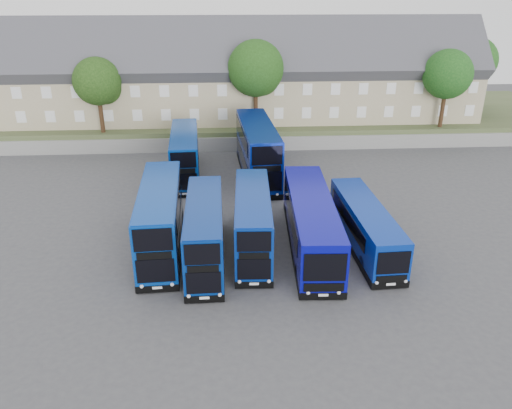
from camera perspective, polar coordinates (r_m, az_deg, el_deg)
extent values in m
plane|color=#414146|center=(31.13, -0.89, -7.38)|extent=(120.00, 120.00, 0.00)
cube|color=slate|center=(52.90, -2.11, 6.92)|extent=(70.00, 0.40, 1.50)
cube|color=#44532F|center=(62.47, -2.36, 9.80)|extent=(80.00, 20.00, 2.00)
cube|color=tan|center=(62.05, -25.55, 11.24)|extent=(6.00, 8.00, 6.00)
cube|color=#39393F|center=(61.58, -26.06, 13.94)|extent=(6.00, 10.40, 10.40)
cube|color=brown|center=(60.65, -25.36, 17.64)|extent=(0.60, 0.90, 1.40)
cube|color=tan|center=(60.10, -20.14, 11.75)|extent=(6.00, 8.00, 6.00)
cube|color=#39393F|center=(59.62, -20.56, 14.55)|extent=(6.00, 10.40, 10.40)
cube|color=brown|center=(58.81, -19.65, 18.37)|extent=(0.60, 0.90, 1.40)
cube|color=tan|center=(58.70, -14.41, 12.18)|extent=(6.00, 8.00, 6.00)
cube|color=#39393F|center=(58.20, -14.71, 15.07)|extent=(6.00, 10.40, 10.40)
cube|color=brown|center=(57.53, -13.58, 18.95)|extent=(0.60, 0.90, 1.40)
cube|color=tan|center=(57.89, -8.43, 12.50)|extent=(6.00, 8.00, 6.00)
cube|color=#39393F|center=(57.39, -8.61, 15.44)|extent=(6.00, 10.40, 10.40)
cube|color=brown|center=(56.86, -7.27, 19.33)|extent=(0.60, 0.90, 1.40)
cube|color=tan|center=(57.70, -2.34, 12.69)|extent=(6.00, 8.00, 6.00)
cube|color=#39393F|center=(57.19, -2.39, 15.64)|extent=(6.00, 10.40, 10.40)
cube|color=brown|center=(56.82, -0.86, 19.50)|extent=(0.60, 0.90, 1.40)
cube|color=tan|center=(58.12, 3.73, 12.75)|extent=(6.00, 8.00, 6.00)
cube|color=#39393F|center=(57.62, 3.82, 15.68)|extent=(6.00, 10.40, 10.40)
cube|color=brown|center=(57.42, 5.50, 19.45)|extent=(0.60, 0.90, 1.40)
cube|color=tan|center=(59.16, 9.66, 12.67)|extent=(6.00, 8.00, 6.00)
cube|color=#39393F|center=(58.67, 9.86, 15.54)|extent=(6.00, 10.40, 10.40)
cube|color=brown|center=(58.62, 11.65, 19.19)|extent=(0.60, 0.90, 1.40)
cube|color=tan|center=(60.78, 15.31, 12.47)|extent=(6.00, 8.00, 6.00)
cube|color=#39393F|center=(60.30, 15.63, 15.25)|extent=(6.00, 10.40, 10.40)
cube|color=brown|center=(60.40, 17.47, 18.75)|extent=(0.60, 0.90, 1.40)
cube|color=tan|center=(62.92, 20.62, 12.17)|extent=(6.00, 8.00, 6.00)
cube|color=#39393F|center=(62.46, 21.02, 14.85)|extent=(6.00, 10.40, 10.40)
cube|color=brown|center=(62.70, 22.87, 18.18)|extent=(0.60, 0.90, 1.40)
cube|color=#083595|center=(32.95, -10.87, -1.41)|extent=(2.98, 10.81, 3.93)
cube|color=black|center=(33.84, -10.60, -4.50)|extent=(3.02, 10.85, 0.45)
cube|color=black|center=(28.59, -11.40, -7.46)|extent=(2.13, 0.17, 1.46)
cube|color=black|center=(27.64, -11.73, -4.01)|extent=(2.13, 0.17, 1.36)
cylinder|color=black|center=(31.13, -12.93, -6.98)|extent=(0.35, 1.01, 1.00)
cube|color=navy|center=(31.28, -5.88, -2.92)|extent=(2.34, 9.72, 3.53)
cube|color=black|center=(32.13, -5.75, -5.81)|extent=(2.38, 9.76, 0.45)
cube|color=black|center=(27.41, -6.01, -8.91)|extent=(1.90, 0.09, 1.32)
cube|color=black|center=(26.50, -6.17, -5.70)|extent=(1.90, 0.09, 1.23)
cylinder|color=black|center=(29.81, -7.69, -8.03)|extent=(0.31, 1.00, 1.00)
cube|color=navy|center=(32.40, -0.38, -1.80)|extent=(2.58, 9.79, 3.53)
cube|color=black|center=(33.22, -0.37, -4.62)|extent=(2.62, 9.83, 0.45)
cube|color=black|center=(28.45, -0.21, -7.42)|extent=(1.91, 0.13, 1.32)
cube|color=black|center=(27.58, -0.22, -4.28)|extent=(1.91, 0.13, 1.24)
cylinder|color=black|center=(30.82, -2.07, -6.66)|extent=(0.34, 1.01, 1.00)
cube|color=#083794|center=(45.57, -8.13, 5.83)|extent=(2.90, 10.37, 3.75)
cube|color=black|center=(46.19, -7.99, 3.55)|extent=(2.94, 10.41, 0.45)
cube|color=black|center=(40.96, -8.16, 2.58)|extent=(2.03, 0.17, 1.40)
cube|color=black|center=(40.33, -8.31, 5.04)|extent=(2.03, 0.17, 1.30)
cylinder|color=black|center=(43.43, -9.39, 2.41)|extent=(0.36, 1.02, 1.00)
cube|color=navy|center=(45.26, 0.17, 6.42)|extent=(3.49, 12.20, 4.47)
cube|color=black|center=(45.99, 0.17, 3.70)|extent=(3.53, 12.24, 0.45)
cube|color=black|center=(39.88, 1.26, 2.62)|extent=(2.44, 0.21, 1.64)
cube|color=black|center=(39.14, 1.29, 5.61)|extent=(2.44, 0.21, 1.53)
cylinder|color=black|center=(42.24, -0.82, 2.11)|extent=(0.36, 1.02, 1.00)
cube|color=#080998|center=(32.99, 6.30, -1.85)|extent=(3.18, 12.75, 3.13)
cube|color=black|center=(33.71, 6.18, -4.32)|extent=(3.23, 12.80, 0.45)
cube|color=black|center=(27.33, 7.90, -7.16)|extent=(2.34, 0.16, 1.69)
cylinder|color=black|center=(29.93, 4.88, -7.74)|extent=(0.34, 1.01, 1.00)
cube|color=#082A98|center=(33.72, 12.38, -2.23)|extent=(2.59, 10.64, 2.56)
cube|color=black|center=(34.32, 12.19, -4.22)|extent=(2.63, 10.68, 0.45)
cube|color=black|center=(29.24, 15.45, -6.46)|extent=(1.90, 0.13, 1.41)
cylinder|color=black|center=(31.39, 12.18, -6.63)|extent=(0.34, 1.01, 1.00)
cylinder|color=#382314|center=(54.57, -17.27, 9.80)|extent=(0.44, 0.44, 3.75)
sphere|color=black|center=(53.92, -17.72, 13.27)|extent=(4.80, 4.80, 4.80)
sphere|color=black|center=(54.29, -16.89, 12.63)|extent=(3.30, 3.30, 3.30)
cylinder|color=#382314|center=(53.53, -0.03, 11.01)|extent=(0.44, 0.44, 4.50)
sphere|color=#1B3B10|center=(52.78, -0.03, 15.30)|extent=(5.76, 5.76, 5.76)
sphere|color=#1B3B10|center=(53.35, 0.61, 14.42)|extent=(3.96, 3.96, 3.96)
cylinder|color=#382314|center=(57.84, 20.54, 10.24)|extent=(0.44, 0.44, 4.00)
sphere|color=#113F13|center=(57.19, 21.06, 13.74)|extent=(5.12, 5.12, 5.12)
sphere|color=#113F13|center=(57.92, 21.34, 12.99)|extent=(3.52, 3.52, 3.52)
cylinder|color=#382314|center=(66.54, 23.06, 11.59)|extent=(0.44, 0.44, 4.25)
sphere|color=#103D13|center=(65.95, 23.60, 14.82)|extent=(5.44, 5.44, 5.44)
sphere|color=#103D13|center=(66.68, 23.81, 14.12)|extent=(3.74, 3.74, 3.74)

